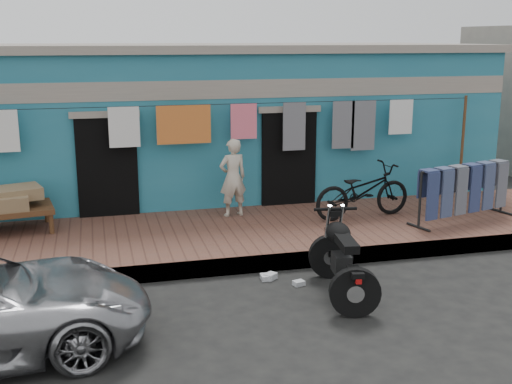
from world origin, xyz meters
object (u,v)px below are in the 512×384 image
Objects in this scene: seated_person at (233,178)px; motorcycle at (342,257)px; jeans_rack at (463,192)px; bicycle at (363,185)px.

seated_person is 0.80× the size of motorcycle.
motorcycle is 0.81× the size of jeans_rack.
seated_person is at bearing 110.40° from motorcycle.
bicycle is (2.29, -0.71, -0.11)m from seated_person.
motorcycle is (-1.52, -2.82, -0.30)m from bicycle.
jeans_rack is (3.21, 2.20, 0.21)m from motorcycle.
seated_person reaches higher than motorcycle.
bicycle is at bearing 159.89° from jeans_rack.
bicycle is 0.85× the size of jeans_rack.
seated_person is at bearing 161.51° from jeans_rack.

